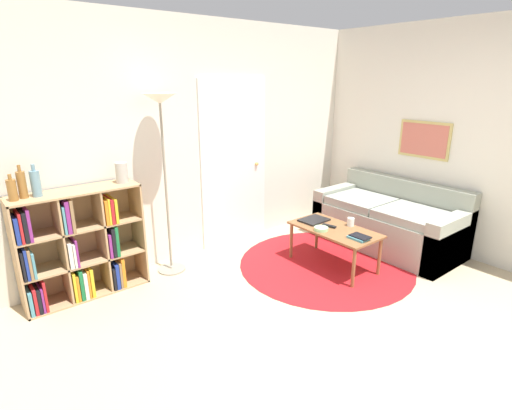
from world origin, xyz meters
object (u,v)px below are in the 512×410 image
object	(u,v)px
cup	(351,222)
bottle_middle	(22,184)
bookshelf	(78,247)
coffee_table	(334,233)
laptop	(314,220)
vase_on_shelf	(122,173)
bottle_right	(36,183)
couch	(390,222)
bowl	(321,229)
floor_lamp	(161,124)
bottle_left	(12,190)

from	to	relation	value
cup	bottle_middle	bearing A→B (deg)	158.02
cup	bookshelf	bearing A→B (deg)	155.58
coffee_table	laptop	world-z (taller)	laptop
coffee_table	vase_on_shelf	bearing A→B (deg)	149.57
bottle_right	vase_on_shelf	distance (m)	0.73
coffee_table	cup	distance (m)	0.22
couch	vase_on_shelf	size ratio (longest dim) A/B	8.70
cup	coffee_table	bearing A→B (deg)	164.00
coffee_table	bowl	size ratio (longest dim) A/B	6.44
bottle_middle	floor_lamp	bearing A→B (deg)	-3.51
bottle_right	bottle_middle	bearing A→B (deg)	166.45
laptop	vase_on_shelf	xyz separation A→B (m)	(-1.85, 0.78, 0.68)
bowl	bottle_right	world-z (taller)	bottle_right
bowl	bottle_right	bearing A→B (deg)	157.05
bowl	cup	world-z (taller)	cup
laptop	bowl	size ratio (longest dim) A/B	2.12
bowl	bottle_middle	bearing A→B (deg)	157.40
bowl	bottle_left	xyz separation A→B (m)	(-2.60, 1.01, 0.66)
bottle_middle	bottle_right	size ratio (longest dim) A/B	1.01
bowl	floor_lamp	bearing A→B (deg)	142.67
laptop	bottle_left	size ratio (longest dim) A/B	1.43
coffee_table	vase_on_shelf	xyz separation A→B (m)	(-1.85, 1.08, 0.73)
floor_lamp	couch	size ratio (longest dim) A/B	1.09
bottle_left	vase_on_shelf	distance (m)	0.91
bowl	vase_on_shelf	distance (m)	2.09
coffee_table	bottle_left	distance (m)	3.05
cup	bowl	bearing A→B (deg)	162.67
couch	cup	distance (m)	0.82
cup	bottle_left	distance (m)	3.22
bowl	cup	xyz separation A→B (m)	(0.35, -0.11, 0.03)
floor_lamp	bottle_right	distance (m)	1.22
laptop	bottle_right	world-z (taller)	bottle_right
bottle_left	vase_on_shelf	size ratio (longest dim) A/B	1.13
bottle_middle	bottle_right	bearing A→B (deg)	-13.55
vase_on_shelf	couch	bearing A→B (deg)	-21.53
bookshelf	floor_lamp	xyz separation A→B (m)	(0.90, -0.06, 1.07)
coffee_table	cup	xyz separation A→B (m)	(0.19, -0.06, 0.09)
bookshelf	cup	xyz separation A→B (m)	(2.52, -1.15, -0.00)
coffee_table	bottle_right	size ratio (longest dim) A/B	3.47
bookshelf	bottle_left	distance (m)	0.77
couch	laptop	bearing A→B (deg)	161.13
laptop	coffee_table	bearing A→B (deg)	-90.00
bookshelf	coffee_table	xyz separation A→B (m)	(2.33, -1.09, -0.10)
cup	bottle_right	xyz separation A→B (m)	(-2.77, 1.14, 0.66)
couch	vase_on_shelf	bearing A→B (deg)	158.47
laptop	bowl	distance (m)	0.29
couch	bottle_middle	distance (m)	3.94
coffee_table	bottle_left	xyz separation A→B (m)	(-2.76, 1.07, 0.73)
couch	bottle_middle	size ratio (longest dim) A/B	6.06
laptop	bowl	bearing A→B (deg)	-121.77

